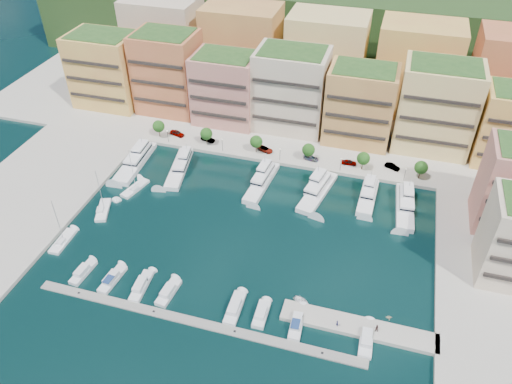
% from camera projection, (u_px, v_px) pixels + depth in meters
% --- Properties ---
extents(ground, '(400.00, 400.00, 0.00)m').
position_uv_depth(ground, '(249.00, 231.00, 125.50)').
color(ground, black).
rests_on(ground, ground).
extents(north_quay, '(220.00, 64.00, 2.00)m').
position_uv_depth(north_quay, '(301.00, 114.00, 172.33)').
color(north_quay, '#9E998E').
rests_on(north_quay, ground).
extents(west_quay, '(34.00, 76.00, 2.00)m').
position_uv_depth(west_quay, '(19.00, 206.00, 133.14)').
color(west_quay, '#9E998E').
rests_on(west_quay, ground).
extents(hillside, '(240.00, 40.00, 58.00)m').
position_uv_depth(hillside, '(326.00, 60.00, 208.59)').
color(hillside, '#213415').
rests_on(hillside, ground).
extents(south_pontoon, '(72.00, 2.20, 0.35)m').
position_uv_depth(south_pontoon, '(194.00, 322.00, 103.50)').
color(south_pontoon, gray).
rests_on(south_pontoon, ground).
extents(finger_pier, '(32.00, 5.00, 2.00)m').
position_uv_depth(finger_pier, '(358.00, 328.00, 102.26)').
color(finger_pier, '#9E998E').
rests_on(finger_pier, ground).
extents(apartment_0, '(22.00, 16.50, 24.80)m').
position_uv_depth(apartment_0, '(106.00, 70.00, 169.62)').
color(apartment_0, '#E4C353').
rests_on(apartment_0, north_quay).
extents(apartment_1, '(20.00, 16.50, 26.80)m').
position_uv_depth(apartment_1, '(168.00, 72.00, 165.65)').
color(apartment_1, '#C76842').
rests_on(apartment_1, north_quay).
extents(apartment_2, '(20.00, 15.50, 22.80)m').
position_uv_depth(apartment_2, '(226.00, 88.00, 160.74)').
color(apartment_2, tan).
rests_on(apartment_2, north_quay).
extents(apartment_3, '(22.00, 16.50, 25.80)m').
position_uv_depth(apartment_3, '(291.00, 90.00, 156.69)').
color(apartment_3, beige).
rests_on(apartment_3, north_quay).
extents(apartment_4, '(20.00, 15.50, 23.80)m').
position_uv_depth(apartment_4, '(360.00, 105.00, 150.94)').
color(apartment_4, '#DCA452').
rests_on(apartment_4, north_quay).
extents(apartment_5, '(22.00, 16.50, 26.80)m').
position_uv_depth(apartment_5, '(437.00, 107.00, 146.67)').
color(apartment_5, '#E3CD78').
rests_on(apartment_5, north_quay).
extents(backblock_0, '(26.00, 18.00, 30.00)m').
position_uv_depth(backblock_0, '(165.00, 40.00, 183.67)').
color(backblock_0, beige).
rests_on(backblock_0, north_quay).
extents(backblock_1, '(26.00, 18.00, 30.00)m').
position_uv_depth(backblock_1, '(242.00, 49.00, 177.04)').
color(backblock_1, '#DCA452').
rests_on(backblock_1, north_quay).
extents(backblock_2, '(26.00, 18.00, 30.00)m').
position_uv_depth(backblock_2, '(326.00, 58.00, 170.42)').
color(backblock_2, '#E3CD78').
rests_on(backblock_2, north_quay).
extents(backblock_3, '(26.00, 18.00, 30.00)m').
position_uv_depth(backblock_3, '(416.00, 69.00, 163.80)').
color(backblock_3, '#E4C353').
rests_on(backblock_3, north_quay).
extents(tree_0, '(3.80, 3.80, 5.65)m').
position_uv_depth(tree_0, '(159.00, 126.00, 156.71)').
color(tree_0, '#473323').
rests_on(tree_0, north_quay).
extents(tree_1, '(3.80, 3.80, 5.65)m').
position_uv_depth(tree_1, '(206.00, 134.00, 153.17)').
color(tree_1, '#473323').
rests_on(tree_1, north_quay).
extents(tree_2, '(3.80, 3.80, 5.65)m').
position_uv_depth(tree_2, '(256.00, 142.00, 149.64)').
color(tree_2, '#473323').
rests_on(tree_2, north_quay).
extents(tree_3, '(3.80, 3.80, 5.65)m').
position_uv_depth(tree_3, '(308.00, 150.00, 146.11)').
color(tree_3, '#473323').
rests_on(tree_3, north_quay).
extents(tree_4, '(3.80, 3.80, 5.65)m').
position_uv_depth(tree_4, '(363.00, 158.00, 142.58)').
color(tree_4, '#473323').
rests_on(tree_4, north_quay).
extents(tree_5, '(3.80, 3.80, 5.65)m').
position_uv_depth(tree_5, '(421.00, 167.00, 139.05)').
color(tree_5, '#473323').
rests_on(tree_5, north_quay).
extents(lamppost_0, '(0.30, 0.30, 4.20)m').
position_uv_depth(lamppost_0, '(168.00, 134.00, 154.65)').
color(lamppost_0, black).
rests_on(lamppost_0, north_quay).
extents(lamppost_1, '(0.30, 0.30, 4.20)m').
position_uv_depth(lamppost_1, '(222.00, 143.00, 150.68)').
color(lamppost_1, black).
rests_on(lamppost_1, north_quay).
extents(lamppost_2, '(0.30, 0.30, 4.20)m').
position_uv_depth(lamppost_2, '(280.00, 152.00, 146.71)').
color(lamppost_2, black).
rests_on(lamppost_2, north_quay).
extents(lamppost_3, '(0.30, 0.30, 4.20)m').
position_uv_depth(lamppost_3, '(341.00, 162.00, 142.73)').
color(lamppost_3, black).
rests_on(lamppost_3, north_quay).
extents(lamppost_4, '(0.30, 0.30, 4.20)m').
position_uv_depth(lamppost_4, '(405.00, 172.00, 138.76)').
color(lamppost_4, black).
rests_on(lamppost_4, north_quay).
extents(yacht_0, '(6.18, 21.66, 7.30)m').
position_uv_depth(yacht_0, '(136.00, 160.00, 148.31)').
color(yacht_0, white).
rests_on(yacht_0, ground).
extents(yacht_1, '(7.60, 20.39, 7.30)m').
position_uv_depth(yacht_1, '(180.00, 166.00, 145.80)').
color(yacht_1, white).
rests_on(yacht_1, ground).
extents(yacht_3, '(5.71, 19.71, 7.30)m').
position_uv_depth(yacht_3, '(262.00, 180.00, 140.43)').
color(yacht_3, white).
rests_on(yacht_3, ground).
extents(yacht_4, '(8.41, 19.98, 7.30)m').
position_uv_depth(yacht_4, '(318.00, 190.00, 136.96)').
color(yacht_4, white).
rests_on(yacht_4, ground).
extents(yacht_5, '(4.65, 15.89, 7.30)m').
position_uv_depth(yacht_5, '(368.00, 194.00, 135.22)').
color(yacht_5, white).
rests_on(yacht_5, ground).
extents(yacht_6, '(5.63, 19.09, 7.30)m').
position_uv_depth(yacht_6, '(405.00, 204.00, 131.98)').
color(yacht_6, white).
rests_on(yacht_6, ground).
extents(cruiser_0, '(2.99, 7.90, 2.55)m').
position_uv_depth(cruiser_0, '(83.00, 272.00, 113.70)').
color(cruiser_0, silver).
rests_on(cruiser_0, ground).
extents(cruiser_1, '(3.16, 8.71, 2.66)m').
position_uv_depth(cruiser_1, '(112.00, 279.00, 112.02)').
color(cruiser_1, silver).
rests_on(cruiser_1, ground).
extents(cruiser_2, '(3.08, 9.19, 2.55)m').
position_uv_depth(cruiser_2, '(141.00, 286.00, 110.46)').
color(cruiser_2, silver).
rests_on(cruiser_2, ground).
extents(cruiser_3, '(3.27, 7.96, 2.55)m').
position_uv_depth(cruiser_3, '(168.00, 292.00, 109.03)').
color(cruiser_3, silver).
rests_on(cruiser_3, ground).
extents(cruiser_5, '(2.93, 8.91, 2.55)m').
position_uv_depth(cruiser_5, '(235.00, 308.00, 105.65)').
color(cruiser_5, silver).
rests_on(cruiser_5, ground).
extents(cruiser_6, '(2.75, 7.14, 2.55)m').
position_uv_depth(cruiser_6, '(261.00, 314.00, 104.37)').
color(cruiser_6, silver).
rests_on(cruiser_6, ground).
extents(cruiser_7, '(2.87, 8.77, 2.66)m').
position_uv_depth(cruiser_7, '(297.00, 323.00, 102.64)').
color(cruiser_7, silver).
rests_on(cruiser_7, ground).
extents(cruiser_9, '(2.85, 8.78, 2.55)m').
position_uv_depth(cruiser_9, '(366.00, 339.00, 99.54)').
color(cruiser_9, silver).
rests_on(cruiser_9, ground).
extents(sailboat_0, '(3.10, 8.77, 13.20)m').
position_uv_depth(sailboat_0, '(63.00, 242.00, 121.97)').
color(sailboat_0, white).
rests_on(sailboat_0, ground).
extents(sailboat_2, '(4.92, 9.61, 13.20)m').
position_uv_depth(sailboat_2, '(135.00, 189.00, 138.70)').
color(sailboat_2, white).
rests_on(sailboat_2, ground).
extents(sailboat_1, '(5.72, 9.46, 13.20)m').
position_uv_depth(sailboat_1, '(103.00, 210.00, 131.30)').
color(sailboat_1, white).
rests_on(sailboat_1, ground).
extents(tender_3, '(1.61, 1.47, 0.73)m').
position_uv_depth(tender_3, '(389.00, 317.00, 104.06)').
color(tender_3, beige).
rests_on(tender_3, ground).
extents(tender_0, '(4.31, 3.68, 0.76)m').
position_uv_depth(tender_0, '(301.00, 301.00, 107.41)').
color(tender_0, white).
rests_on(tender_0, ground).
extents(car_0, '(5.26, 3.26, 1.67)m').
position_uv_depth(car_0, '(177.00, 133.00, 159.01)').
color(car_0, gray).
rests_on(car_0, north_quay).
extents(car_1, '(4.90, 2.71, 1.53)m').
position_uv_depth(car_1, '(208.00, 139.00, 156.37)').
color(car_1, gray).
rests_on(car_1, north_quay).
extents(car_2, '(5.42, 3.97, 1.37)m').
position_uv_depth(car_2, '(265.00, 149.00, 151.92)').
color(car_2, gray).
rests_on(car_2, north_quay).
extents(car_3, '(4.70, 2.23, 1.32)m').
position_uv_depth(car_3, '(311.00, 158.00, 148.21)').
color(car_3, gray).
rests_on(car_3, north_quay).
extents(car_4, '(4.44, 2.07, 1.47)m').
position_uv_depth(car_4, '(349.00, 162.00, 146.32)').
color(car_4, gray).
rests_on(car_4, north_quay).
extents(car_5, '(4.69, 3.22, 1.46)m').
position_uv_depth(car_5, '(392.00, 167.00, 144.63)').
color(car_5, gray).
rests_on(car_5, north_quay).
extents(person_0, '(0.69, 0.74, 1.70)m').
position_uv_depth(person_0, '(337.00, 323.00, 101.02)').
color(person_0, '#27264D').
rests_on(person_0, finger_pier).
extents(person_1, '(0.91, 0.72, 1.82)m').
position_uv_depth(person_1, '(376.00, 328.00, 100.06)').
color(person_1, '#432C28').
rests_on(person_1, finger_pier).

